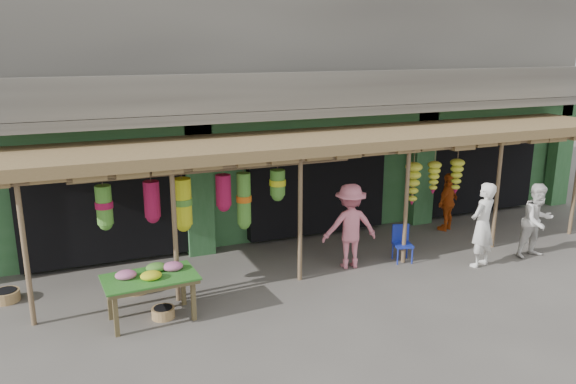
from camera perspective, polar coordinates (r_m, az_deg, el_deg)
name	(u,v)px	position (r m, az deg, el deg)	size (l,w,h in m)	color
ground	(359,265)	(12.45, 7.22, -7.40)	(80.00, 80.00, 0.00)	#514C47
building	(277,92)	(15.98, -1.13, 10.10)	(16.40, 6.80, 7.00)	gray
awning	(339,143)	(12.35, 5.18, 4.95)	(14.00, 2.70, 2.79)	brown
flower_table	(151,278)	(10.08, -13.78, -8.51)	(1.63, 1.02, 0.95)	brown
blue_chair	(402,241)	(12.73, 11.48, -4.90)	(0.47, 0.48, 0.81)	#18299F
basket_left	(6,296)	(11.94, -26.72, -9.41)	(0.50, 0.50, 0.21)	olive
basket_mid	(136,287)	(11.48, -15.15, -9.28)	(0.50, 0.50, 0.19)	olive
basket_right	(163,313)	(10.36, -12.56, -11.88)	(0.41, 0.41, 0.19)	#A5704D
person_front	(482,225)	(12.73, 19.15, -3.17)	(0.68, 0.45, 1.86)	white
person_right	(537,221)	(13.76, 24.00, -2.68)	(0.83, 0.64, 1.70)	silver
person_vendor	(448,202)	(14.99, 15.93, -0.96)	(0.88, 0.37, 1.51)	#C24B12
person_shopper	(350,226)	(12.05, 6.31, -3.46)	(1.19, 0.68, 1.84)	#D97385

